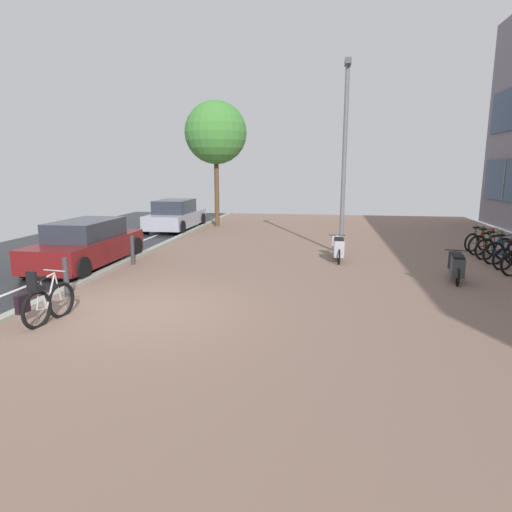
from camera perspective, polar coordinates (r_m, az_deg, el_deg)
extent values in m
cube|color=#836657|center=(8.64, 16.37, -8.57)|extent=(14.40, 40.00, 0.05)
cube|color=#9D9E8F|center=(10.45, -26.91, -5.54)|extent=(0.24, 40.00, 0.08)
cube|color=slate|center=(24.41, 29.66, 8.58)|extent=(0.10, 0.12, 1.98)
torus|color=black|center=(8.95, -26.65, -6.30)|extent=(0.16, 0.72, 0.72)
torus|color=black|center=(9.40, -24.03, -5.27)|extent=(0.16, 0.72, 0.72)
cylinder|color=#B3B6B4|center=(9.15, -25.18, -4.11)|extent=(0.08, 0.31, 0.63)
cylinder|color=#B3B6B4|center=(9.02, -25.97, -4.55)|extent=(0.05, 0.14, 0.57)
cylinder|color=#B3B6B4|center=(9.05, -25.54, -2.45)|extent=(0.09, 0.39, 0.08)
cylinder|color=#B3B6B4|center=(9.04, -26.12, -6.24)|extent=(0.06, 0.25, 0.08)
cylinder|color=#B3B6B4|center=(8.93, -26.49, -4.59)|extent=(0.05, 0.17, 0.53)
cylinder|color=#B3B6B4|center=(9.28, -24.40, -3.67)|extent=(0.05, 0.15, 0.57)
cube|color=black|center=(8.91, -26.36, -2.62)|extent=(0.12, 0.23, 0.06)
cylinder|color=#ADADB2|center=(9.17, -24.80, -1.74)|extent=(0.48, 0.09, 0.02)
cube|color=black|center=(8.88, -26.65, -3.81)|extent=(0.23, 0.26, 0.10)
cube|color=black|center=(8.77, -27.20, -2.83)|extent=(0.21, 0.09, 0.32)
cube|color=black|center=(9.21, -28.15, -5.53)|extent=(0.14, 0.29, 0.34)
cylinder|color=black|center=(9.18, -26.24, -7.05)|extent=(0.20, 0.07, 0.28)
torus|color=black|center=(14.36, 29.47, -0.39)|extent=(0.66, 0.26, 0.67)
cylinder|color=black|center=(14.42, 30.11, 0.48)|extent=(0.13, 0.07, 0.54)
cylinder|color=black|center=(14.43, 29.82, -0.47)|extent=(0.23, 0.09, 0.07)
cylinder|color=black|center=(14.35, 29.77, 0.56)|extent=(0.15, 0.07, 0.49)
cube|color=black|center=(14.35, 30.08, 1.68)|extent=(0.24, 0.15, 0.06)
torus|color=black|center=(15.05, 28.58, 0.27)|extent=(0.73, 0.24, 0.73)
cylinder|color=navy|center=(15.24, 29.97, 1.27)|extent=(0.33, 0.11, 0.64)
cylinder|color=navy|center=(15.13, 29.32, 1.17)|extent=(0.15, 0.07, 0.58)
cylinder|color=navy|center=(15.17, 29.90, 2.34)|extent=(0.41, 0.13, 0.09)
cylinder|color=navy|center=(15.13, 28.99, 0.19)|extent=(0.26, 0.09, 0.08)
cylinder|color=navy|center=(15.05, 28.92, 1.26)|extent=(0.18, 0.06, 0.53)
cube|color=black|center=(15.05, 29.26, 2.40)|extent=(0.23, 0.14, 0.06)
torus|color=black|center=(15.72, 27.65, 0.76)|extent=(0.71, 0.30, 0.73)
torus|color=black|center=(16.14, 29.60, 0.82)|extent=(0.71, 0.30, 0.73)
cylinder|color=#2A6431|center=(15.93, 28.92, 1.72)|extent=(0.33, 0.14, 0.64)
cylinder|color=#2A6431|center=(15.80, 28.32, 1.62)|extent=(0.15, 0.08, 0.58)
cylinder|color=#2A6431|center=(15.86, 28.86, 2.74)|extent=(0.41, 0.16, 0.08)
cylinder|color=#2A6431|center=(15.80, 28.02, 0.68)|extent=(0.26, 0.11, 0.08)
cylinder|color=#2A6431|center=(15.72, 27.96, 1.70)|extent=(0.17, 0.08, 0.53)
cylinder|color=#2A6431|center=(16.06, 29.52, 1.82)|extent=(0.16, 0.08, 0.58)
cube|color=black|center=(15.73, 28.28, 2.79)|extent=(0.24, 0.15, 0.06)
cylinder|color=#ADADB2|center=(15.97, 29.47, 3.00)|extent=(0.17, 0.46, 0.02)
torus|color=black|center=(16.44, 26.89, 1.21)|extent=(0.70, 0.28, 0.71)
torus|color=black|center=(16.81, 28.67, 1.25)|extent=(0.70, 0.28, 0.71)
cylinder|color=maroon|center=(16.62, 28.05, 2.11)|extent=(0.31, 0.13, 0.62)
cylinder|color=maroon|center=(16.51, 27.50, 2.02)|extent=(0.14, 0.08, 0.57)
cylinder|color=maroon|center=(16.56, 27.99, 3.06)|extent=(0.38, 0.15, 0.08)
cylinder|color=maroon|center=(16.51, 27.23, 1.14)|extent=(0.25, 0.10, 0.08)
cylinder|color=maroon|center=(16.44, 27.17, 2.10)|extent=(0.16, 0.07, 0.52)
cylinder|color=maroon|center=(16.74, 28.60, 2.19)|extent=(0.15, 0.07, 0.57)
cube|color=black|center=(16.44, 27.46, 3.12)|extent=(0.24, 0.15, 0.06)
cylinder|color=#ADADB2|center=(16.66, 28.55, 3.31)|extent=(0.17, 0.47, 0.02)
torus|color=black|center=(17.09, 26.28, 1.56)|extent=(0.62, 0.41, 0.68)
torus|color=black|center=(17.56, 27.65, 1.67)|extent=(0.62, 0.41, 0.68)
cylinder|color=#2E6232|center=(17.33, 27.18, 2.43)|extent=(0.28, 0.19, 0.60)
cylinder|color=#2E6232|center=(17.20, 26.76, 2.33)|extent=(0.14, 0.10, 0.54)
cylinder|color=#2E6232|center=(17.26, 27.15, 3.30)|extent=(0.35, 0.23, 0.08)
cylinder|color=#2E6232|center=(17.18, 26.54, 1.51)|extent=(0.22, 0.15, 0.07)
cylinder|color=#2E6232|center=(17.10, 26.50, 2.39)|extent=(0.15, 0.11, 0.50)
cylinder|color=#2E6232|center=(17.48, 27.61, 2.53)|extent=(0.14, 0.10, 0.54)
cube|color=black|center=(17.12, 26.74, 3.34)|extent=(0.23, 0.19, 0.06)
cylinder|color=#ADADB2|center=(17.40, 27.58, 3.56)|extent=(0.27, 0.42, 0.02)
torus|color=black|center=(11.92, 24.80, -2.52)|extent=(0.13, 0.48, 0.48)
torus|color=black|center=(13.09, 24.33, -1.32)|extent=(0.13, 0.48, 0.48)
cube|color=#363C3F|center=(12.51, 24.55, -1.99)|extent=(0.40, 0.71, 0.08)
cube|color=#363C3F|center=(12.09, 24.79, -1.31)|extent=(0.39, 0.58, 0.47)
cube|color=black|center=(12.04, 24.89, -0.09)|extent=(0.34, 0.52, 0.06)
cylinder|color=#363C3F|center=(13.02, 24.43, -0.33)|extent=(0.09, 0.13, 0.48)
cube|color=#363C3F|center=(12.95, 24.45, -0.48)|extent=(0.33, 0.14, 0.47)
cylinder|color=black|center=(12.96, 24.52, 0.68)|extent=(0.52, 0.12, 0.03)
torus|color=black|center=(13.51, 10.76, -0.10)|extent=(0.07, 0.50, 0.50)
torus|color=black|center=(14.69, 10.44, 0.81)|extent=(0.07, 0.50, 0.50)
cube|color=#AAA7B4|center=(14.10, 10.59, 0.29)|extent=(0.30, 0.68, 0.08)
cube|color=#AAA7B4|center=(13.68, 10.73, 1.02)|extent=(0.32, 0.54, 0.51)
cube|color=black|center=(13.63, 10.77, 2.19)|extent=(0.28, 0.49, 0.06)
cylinder|color=#AAA7B4|center=(14.62, 10.48, 1.75)|extent=(0.07, 0.12, 0.50)
cube|color=#AAA7B4|center=(14.55, 10.50, 1.61)|extent=(0.32, 0.09, 0.49)
cylinder|color=black|center=(14.56, 10.52, 2.69)|extent=(0.52, 0.05, 0.03)
cube|color=maroon|center=(13.93, -21.17, 0.81)|extent=(1.67, 4.35, 0.66)
cube|color=#282D38|center=(13.88, -21.26, 3.26)|extent=(1.40, 2.42, 0.53)
cylinder|color=black|center=(15.77, -20.66, 1.30)|extent=(0.20, 0.62, 0.62)
cylinder|color=black|center=(15.06, -15.38, 1.18)|extent=(0.20, 0.62, 0.62)
cylinder|color=black|center=(13.05, -27.74, -1.23)|extent=(0.20, 0.62, 0.62)
cylinder|color=black|center=(12.17, -21.71, -1.55)|extent=(0.20, 0.62, 0.62)
cube|color=#A1A1B0|center=(21.39, -10.39, 4.76)|extent=(1.73, 4.35, 0.63)
cube|color=#282D38|center=(21.21, -10.56, 6.38)|extent=(1.45, 2.27, 0.61)
cylinder|color=black|center=(23.24, -10.97, 4.80)|extent=(0.20, 0.62, 0.62)
cylinder|color=black|center=(22.73, -7.03, 4.78)|extent=(0.20, 0.62, 0.62)
cylinder|color=black|center=(20.17, -14.13, 3.71)|extent=(0.20, 0.62, 0.62)
cylinder|color=black|center=(19.59, -9.67, 3.68)|extent=(0.20, 0.62, 0.62)
cylinder|color=slate|center=(14.97, 11.40, 11.72)|extent=(0.14, 0.14, 6.03)
cube|color=#4C4C51|center=(15.33, 11.89, 23.51)|extent=(0.20, 0.52, 0.18)
cylinder|color=brown|center=(22.13, -5.13, 8.42)|extent=(0.23, 0.23, 3.53)
sphere|color=#408535|center=(22.18, -5.26, 15.72)|extent=(3.02, 3.02, 3.02)
cylinder|color=#38383D|center=(10.69, -23.49, -2.60)|extent=(0.12, 0.12, 0.90)
cylinder|color=#38383D|center=(13.67, -15.80, 0.73)|extent=(0.12, 0.12, 0.88)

